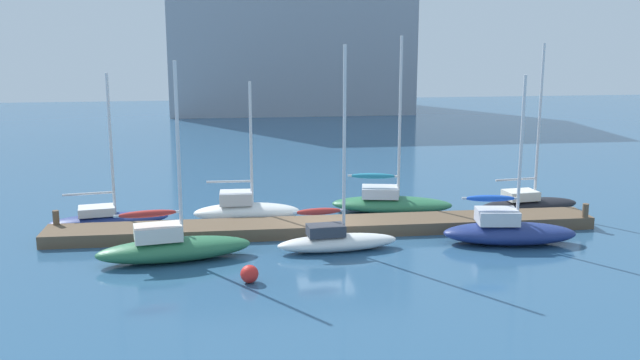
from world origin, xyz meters
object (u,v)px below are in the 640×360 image
Objects in this scene: sailboat_2 at (246,210)px; sailboat_4 at (390,201)px; sailboat_0 at (108,217)px; sailboat_3 at (336,238)px; sailboat_6 at (528,202)px; harbor_building_distant at (289,10)px; mooring_buoy_red at (249,274)px; sailboat_5 at (508,230)px; sailboat_1 at (172,246)px.

sailboat_4 is (7.21, 0.89, -0.02)m from sailboat_2.
sailboat_3 reaches higher than sailboat_0.
harbor_building_distant is at bearing 93.06° from sailboat_6.
sailboat_4 reaches higher than mooring_buoy_red.
sailboat_5 is 10.85× the size of mooring_buoy_red.
sailboat_1 is 6.28m from sailboat_2.
sailboat_5 is at bearing -25.44° from sailboat_0.
sailboat_0 is 0.82× the size of sailboat_4.
mooring_buoy_red is at bearing -88.92° from sailboat_2.
sailboat_1 is 1.09× the size of sailboat_5.
sailboat_3 is at bearing -52.95° from sailboat_2.
sailboat_2 is (6.38, 0.02, 0.15)m from sailboat_0.
sailboat_2 is at bearing 51.15° from sailboat_1.
mooring_buoy_red is at bearing -96.47° from harbor_building_distant.
sailboat_4 is 46.27m from harbor_building_distant.
sailboat_2 is at bearing -161.86° from sailboat_4.
sailboat_6 is at bearing 2.09° from sailboat_2.
mooring_buoy_red is (-0.09, -8.38, -0.24)m from sailboat_2.
sailboat_6 is (10.53, 5.14, -0.08)m from sailboat_3.
sailboat_2 is 0.26× the size of harbor_building_distant.
mooring_buoy_red is (6.29, -8.36, -0.10)m from sailboat_0.
sailboat_5 is at bearing -84.48° from harbor_building_distant.
sailboat_1 reaches higher than sailboat_0.
harbor_building_distant is at bearing 102.53° from sailboat_4.
mooring_buoy_red is (-14.19, -8.48, -0.15)m from sailboat_6.
sailboat_2 is 7.26m from sailboat_4.
sailboat_3 is 1.01× the size of sailboat_6.
sailboat_0 is 0.85× the size of sailboat_6.
sailboat_2 is 12.08m from sailboat_5.
sailboat_5 is 52.22m from harbor_building_distant.
sailboat_3 is at bearing -92.81° from harbor_building_distant.
sailboat_1 is 12.08m from sailboat_4.
sailboat_5 is at bearing -4.95° from sailboat_3.
sailboat_3 is 7.43m from sailboat_5.
harbor_building_distant reaches higher than sailboat_6.
mooring_buoy_red is 0.03× the size of harbor_building_distant.
sailboat_6 is at bearing -80.09° from harbor_building_distant.
sailboat_5 is at bearing -46.01° from sailboat_4.
sailboat_2 is at bearing -9.35° from sailboat_0.
sailboat_4 is (13.58, 0.91, 0.13)m from sailboat_0.
sailboat_4 is 1.21× the size of sailboat_5.
sailboat_4 is 13.10× the size of mooring_buoy_red.
sailboat_5 reaches higher than sailboat_0.
sailboat_2 is 0.80× the size of sailboat_6.
sailboat_3 is at bearing -110.40° from sailboat_4.
sailboat_0 is 18.08m from sailboat_5.
sailboat_6 reaches higher than sailboat_1.
harbor_building_distant is (-1.13, 45.12, 10.19)m from sailboat_4.
sailboat_5 is 5.95m from sailboat_6.
sailboat_4 is (3.63, 5.93, -0.01)m from sailboat_3.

